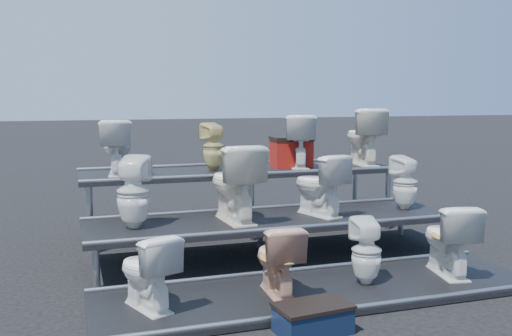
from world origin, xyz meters
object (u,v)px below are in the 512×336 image
object	(u,v)px
toilet_8	(116,147)
toilet_11	(363,136)
toilet_10	(298,141)
step_stool	(313,320)
toilet_9	(214,147)
toilet_6	(319,185)
toilet_1	(277,259)
toilet_5	(234,183)
toilet_7	(405,182)
toilet_2	(366,251)
red_crate	(291,154)
toilet_0	(147,271)
toilet_4	(133,192)
toilet_3	(448,239)

from	to	relation	value
toilet_8	toilet_11	size ratio (longest dim) A/B	0.86
toilet_10	step_stool	xyz separation A→B (m)	(-1.25, -3.37, -1.12)
toilet_9	toilet_6	bearing A→B (deg)	109.66
toilet_1	toilet_11	size ratio (longest dim) A/B	0.80
toilet_5	toilet_9	xyz separation A→B (m)	(0.09, 1.30, 0.29)
toilet_7	toilet_10	size ratio (longest dim) A/B	0.90
toilet_11	step_stool	size ratio (longest dim) A/B	1.44
toilet_1	toilet_5	bearing A→B (deg)	-86.05
toilet_2	red_crate	world-z (taller)	red_crate
toilet_1	toilet_10	bearing A→B (deg)	-113.07
toilet_0	toilet_6	bearing A→B (deg)	-169.70
toilet_8	toilet_10	size ratio (longest dim) A/B	0.95
toilet_6	toilet_10	distance (m)	1.39
toilet_1	toilet_6	xyz separation A→B (m)	(0.99, 1.30, 0.44)
toilet_7	toilet_6	bearing A→B (deg)	-14.52
toilet_4	toilet_10	xyz separation A→B (m)	(2.39, 1.30, 0.38)
toilet_6	toilet_1	bearing A→B (deg)	36.07
toilet_0	toilet_11	xyz separation A→B (m)	(3.45, 2.60, 0.88)
toilet_2	toilet_11	size ratio (longest dim) A/B	0.79
toilet_9	toilet_5	bearing A→B (deg)	70.11
toilet_2	red_crate	distance (m)	2.74
toilet_2	toilet_7	size ratio (longest dim) A/B	0.96
toilet_7	toilet_10	xyz separation A→B (m)	(-0.89, 1.30, 0.44)
toilet_4	toilet_5	xyz separation A→B (m)	(1.10, 0.00, 0.05)
toilet_1	toilet_5	size ratio (longest dim) A/B	0.75
toilet_8	red_crate	distance (m)	2.37
red_crate	toilet_8	bearing A→B (deg)	-174.16
toilet_0	toilet_11	size ratio (longest dim) A/B	0.81
toilet_9	toilet_8	bearing A→B (deg)	-15.93
toilet_0	toilet_1	distance (m)	1.17
toilet_6	step_stool	size ratio (longest dim) A/B	1.28
toilet_6	toilet_11	bearing A→B (deg)	-151.19
toilet_0	toilet_3	distance (m)	2.99
toilet_7	red_crate	bearing A→B (deg)	-68.75
toilet_9	toilet_11	bearing A→B (deg)	164.07
red_crate	step_stool	size ratio (longest dim) A/B	0.92
toilet_2	toilet_7	bearing A→B (deg)	-127.28
red_crate	toilet_4	bearing A→B (deg)	-145.02
toilet_4	toilet_5	distance (m)	1.10
toilet_8	red_crate	bearing A→B (deg)	-172.76
toilet_0	toilet_3	bearing A→B (deg)	159.28
toilet_3	toilet_6	size ratio (longest dim) A/B	1.01
toilet_4	toilet_6	world-z (taller)	toilet_4
toilet_9	toilet_10	world-z (taller)	toilet_10
red_crate	toilet_5	bearing A→B (deg)	-127.18
toilet_4	toilet_10	size ratio (longest dim) A/B	1.05
step_stool	toilet_6	bearing A→B (deg)	58.21
toilet_3	toilet_4	distance (m)	3.25
toilet_8	toilet_2	bearing A→B (deg)	134.94
red_crate	toilet_0	bearing A→B (deg)	-126.87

